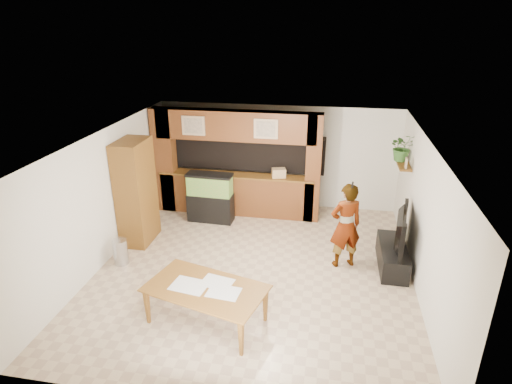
% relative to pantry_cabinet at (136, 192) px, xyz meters
% --- Properties ---
extents(floor, '(6.50, 6.50, 0.00)m').
position_rel_pantry_cabinet_xyz_m(floor, '(2.70, -0.75, -1.13)').
color(floor, tan).
rests_on(floor, ground).
extents(ceiling, '(6.50, 6.50, 0.00)m').
position_rel_pantry_cabinet_xyz_m(ceiling, '(2.70, -0.75, 1.47)').
color(ceiling, white).
rests_on(ceiling, wall_back).
extents(wall_back, '(6.00, 0.00, 6.00)m').
position_rel_pantry_cabinet_xyz_m(wall_back, '(2.70, 2.50, 0.17)').
color(wall_back, silver).
rests_on(wall_back, floor).
extents(wall_left, '(0.00, 6.50, 6.50)m').
position_rel_pantry_cabinet_xyz_m(wall_left, '(-0.30, -0.75, 0.17)').
color(wall_left, silver).
rests_on(wall_left, floor).
extents(wall_right, '(0.00, 6.50, 6.50)m').
position_rel_pantry_cabinet_xyz_m(wall_right, '(5.70, -0.75, 0.17)').
color(wall_right, silver).
rests_on(wall_right, floor).
extents(partition, '(4.20, 0.99, 2.60)m').
position_rel_pantry_cabinet_xyz_m(partition, '(1.75, 1.89, 0.18)').
color(partition, brown).
rests_on(partition, floor).
extents(wall_clock, '(0.05, 0.25, 0.25)m').
position_rel_pantry_cabinet_xyz_m(wall_clock, '(-0.27, 0.25, 0.77)').
color(wall_clock, black).
rests_on(wall_clock, wall_left).
extents(wall_shelf, '(0.25, 0.90, 0.04)m').
position_rel_pantry_cabinet_xyz_m(wall_shelf, '(5.55, 1.20, 0.57)').
color(wall_shelf, brown).
rests_on(wall_shelf, wall_right).
extents(pantry_cabinet, '(0.57, 0.93, 2.27)m').
position_rel_pantry_cabinet_xyz_m(pantry_cabinet, '(0.00, 0.00, 0.00)').
color(pantry_cabinet, brown).
rests_on(pantry_cabinet, floor).
extents(trash_can, '(0.29, 0.29, 0.53)m').
position_rel_pantry_cabinet_xyz_m(trash_can, '(0.04, -1.01, -0.87)').
color(trash_can, '#B2B2B7').
rests_on(trash_can, floor).
extents(aquarium, '(1.08, 0.41, 1.20)m').
position_rel_pantry_cabinet_xyz_m(aquarium, '(1.27, 1.20, -0.55)').
color(aquarium, black).
rests_on(aquarium, floor).
extents(tv_stand, '(0.50, 1.37, 0.46)m').
position_rel_pantry_cabinet_xyz_m(tv_stand, '(5.35, -0.16, -0.90)').
color(tv_stand, black).
rests_on(tv_stand, floor).
extents(television, '(0.39, 1.34, 0.76)m').
position_rel_pantry_cabinet_xyz_m(television, '(5.35, -0.16, -0.29)').
color(television, black).
rests_on(television, tv_stand).
extents(photo_frame, '(0.04, 0.16, 0.22)m').
position_rel_pantry_cabinet_xyz_m(photo_frame, '(5.55, 0.88, 0.70)').
color(photo_frame, tan).
rests_on(photo_frame, wall_shelf).
extents(potted_plant, '(0.65, 0.60, 0.61)m').
position_rel_pantry_cabinet_xyz_m(potted_plant, '(5.52, 1.36, 0.89)').
color(potted_plant, '#346428').
rests_on(potted_plant, wall_shelf).
extents(person, '(0.75, 0.63, 1.74)m').
position_rel_pantry_cabinet_xyz_m(person, '(4.40, -0.27, -0.26)').
color(person, tan).
rests_on(person, floor).
extents(microphone, '(0.03, 0.09, 0.15)m').
position_rel_pantry_cabinet_xyz_m(microphone, '(4.45, -0.43, 0.64)').
color(microphone, black).
rests_on(microphone, person).
extents(dining_table, '(2.08, 1.49, 0.66)m').
position_rel_pantry_cabinet_xyz_m(dining_table, '(2.21, -2.44, -0.80)').
color(dining_table, brown).
rests_on(dining_table, floor).
extents(newspaper_a, '(0.63, 0.50, 0.01)m').
position_rel_pantry_cabinet_xyz_m(newspaper_a, '(1.96, -2.41, -0.47)').
color(newspaper_a, silver).
rests_on(newspaper_a, dining_table).
extents(newspaper_b, '(0.54, 0.41, 0.01)m').
position_rel_pantry_cabinet_xyz_m(newspaper_b, '(2.53, -2.48, -0.47)').
color(newspaper_b, silver).
rests_on(newspaper_b, dining_table).
extents(newspaper_c, '(0.56, 0.46, 0.01)m').
position_rel_pantry_cabinet_xyz_m(newspaper_c, '(2.36, -2.24, -0.47)').
color(newspaper_c, silver).
rests_on(newspaper_c, dining_table).
extents(counter_box, '(0.37, 0.29, 0.21)m').
position_rel_pantry_cabinet_xyz_m(counter_box, '(2.84, 1.70, 0.01)').
color(counter_box, tan).
rests_on(counter_box, partition).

